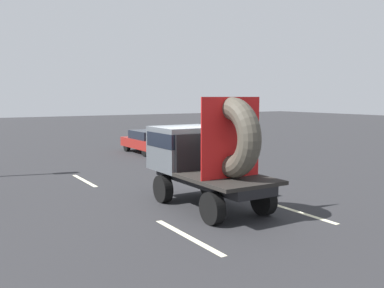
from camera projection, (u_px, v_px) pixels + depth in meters
name	position (u px, v px, depth m)	size (l,w,h in m)	color
ground_plane	(192.00, 201.00, 13.36)	(120.00, 120.00, 0.00)	#28282B
flatbed_truck	(203.00, 152.00, 12.68)	(2.02, 4.36, 3.24)	black
distant_sedan	(148.00, 141.00, 24.65)	(1.71, 3.99, 1.30)	black
lane_dash_left_near	(187.00, 236.00, 9.97)	(2.95, 0.16, 0.01)	beige
lane_dash_left_far	(84.00, 181.00, 16.59)	(2.75, 0.16, 0.01)	beige
lane_dash_right_near	(298.00, 212.00, 12.11)	(2.83, 0.16, 0.01)	beige
lane_dash_right_far	(171.00, 172.00, 18.49)	(2.80, 0.16, 0.01)	beige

